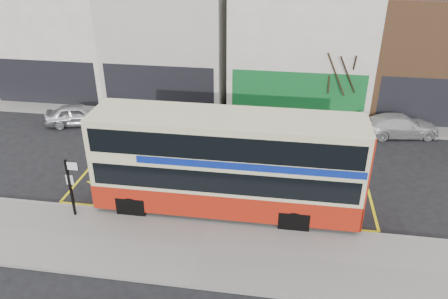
% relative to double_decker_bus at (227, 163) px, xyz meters
% --- Properties ---
extents(ground, '(120.00, 120.00, 0.00)m').
position_rel_double_decker_bus_xyz_m(ground, '(-0.59, -0.60, -2.35)').
color(ground, black).
rests_on(ground, ground).
extents(pavement, '(40.00, 4.00, 0.15)m').
position_rel_double_decker_bus_xyz_m(pavement, '(-0.59, -2.90, -2.28)').
color(pavement, gray).
rests_on(pavement, ground).
extents(kerb, '(40.00, 0.15, 0.15)m').
position_rel_double_decker_bus_xyz_m(kerb, '(-0.59, -0.98, -2.28)').
color(kerb, gray).
rests_on(kerb, ground).
extents(far_pavement, '(50.00, 3.00, 0.15)m').
position_rel_double_decker_bus_xyz_m(far_pavement, '(-0.59, 10.40, -2.28)').
color(far_pavement, gray).
rests_on(far_pavement, ground).
extents(road_markings, '(14.00, 3.40, 0.01)m').
position_rel_double_decker_bus_xyz_m(road_markings, '(-0.59, 1.00, -2.35)').
color(road_markings, '#FEEB0D').
rests_on(road_markings, ground).
extents(terrace_far_left, '(8.00, 8.01, 10.80)m').
position_rel_double_decker_bus_xyz_m(terrace_far_left, '(-14.10, 14.39, 2.47)').
color(terrace_far_left, white).
rests_on(terrace_far_left, ground).
extents(terrace_left, '(8.00, 8.01, 11.80)m').
position_rel_double_decker_bus_xyz_m(terrace_left, '(-6.09, 14.39, 2.97)').
color(terrace_left, beige).
rests_on(terrace_left, ground).
extents(terrace_green_shop, '(9.00, 8.01, 11.30)m').
position_rel_double_decker_bus_xyz_m(terrace_green_shop, '(2.91, 14.39, 2.72)').
color(terrace_green_shop, white).
rests_on(terrace_green_shop, ground).
extents(terrace_right, '(9.00, 8.01, 10.30)m').
position_rel_double_decker_bus_xyz_m(terrace_right, '(11.90, 14.39, 2.22)').
color(terrace_right, brown).
rests_on(terrace_right, ground).
extents(double_decker_bus, '(11.20, 2.62, 4.47)m').
position_rel_double_decker_bus_xyz_m(double_decker_bus, '(0.00, 0.00, 0.00)').
color(double_decker_bus, beige).
rests_on(double_decker_bus, ground).
extents(bus_stop_post, '(0.67, 0.11, 2.68)m').
position_rel_double_decker_bus_xyz_m(bus_stop_post, '(-6.31, -1.59, -0.57)').
color(bus_stop_post, black).
rests_on(bus_stop_post, pavement).
extents(car_silver, '(4.16, 2.63, 1.32)m').
position_rel_double_decker_bus_xyz_m(car_silver, '(-10.57, 7.69, -1.69)').
color(car_silver, silver).
rests_on(car_silver, ground).
extents(car_grey, '(4.60, 2.38, 1.45)m').
position_rel_double_decker_bus_xyz_m(car_grey, '(-3.29, 7.90, -1.63)').
color(car_grey, '#414248').
rests_on(car_grey, ground).
extents(car_white, '(4.72, 2.56, 1.30)m').
position_rel_double_decker_bus_xyz_m(car_white, '(9.00, 9.07, -1.70)').
color(car_white, silver).
rests_on(car_white, ground).
extents(street_tree_left, '(2.52, 2.52, 5.43)m').
position_rel_double_decker_bus_xyz_m(street_tree_left, '(-17.40, 11.68, 1.35)').
color(street_tree_left, black).
rests_on(street_tree_left, ground).
extents(street_tree_right, '(2.67, 2.67, 5.76)m').
position_rel_double_decker_bus_xyz_m(street_tree_right, '(5.38, 10.56, 1.58)').
color(street_tree_right, black).
rests_on(street_tree_right, ground).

